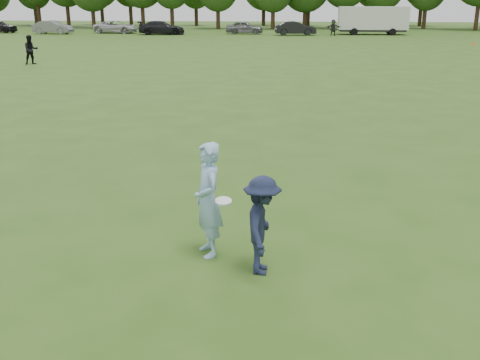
% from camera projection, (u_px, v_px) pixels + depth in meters
% --- Properties ---
extents(ground, '(200.00, 200.00, 0.00)m').
position_uv_depth(ground, '(200.00, 261.00, 9.29)').
color(ground, '#2D4F16').
rests_on(ground, ground).
extents(thrower, '(0.72, 0.84, 1.94)m').
position_uv_depth(thrower, '(208.00, 200.00, 9.24)').
color(thrower, '#90BADF').
rests_on(thrower, ground).
extents(defender, '(0.61, 1.04, 1.58)m').
position_uv_depth(defender, '(262.00, 225.00, 8.67)').
color(defender, '#1A2139').
rests_on(defender, ground).
extents(player_far_a, '(1.15, 1.12, 1.86)m').
position_uv_depth(player_far_a, '(31.00, 50.00, 36.48)').
color(player_far_a, black).
rests_on(player_far_a, ground).
extents(player_far_d, '(1.72, 0.64, 1.83)m').
position_uv_depth(player_far_d, '(333.00, 28.00, 64.20)').
color(player_far_d, '#2A2A2A').
rests_on(player_far_d, ground).
extents(car_b, '(4.88, 2.07, 1.57)m').
position_uv_depth(car_b, '(53.00, 27.00, 67.62)').
color(car_b, slate).
rests_on(car_b, ground).
extents(car_c, '(5.53, 2.84, 1.49)m').
position_uv_depth(car_c, '(116.00, 27.00, 69.05)').
color(car_c, '#B6B5BA').
rests_on(car_c, ground).
extents(car_d, '(5.65, 2.89, 1.57)m').
position_uv_depth(car_d, '(162.00, 28.00, 66.37)').
color(car_d, black).
rests_on(car_d, ground).
extents(car_e, '(4.48, 1.82, 1.53)m').
position_uv_depth(car_e, '(245.00, 28.00, 67.50)').
color(car_e, slate).
rests_on(car_e, ground).
extents(car_f, '(4.95, 2.28, 1.57)m').
position_uv_depth(car_f, '(295.00, 28.00, 65.27)').
color(car_f, black).
rests_on(car_f, ground).
extents(field_cone, '(0.28, 0.28, 0.30)m').
position_uv_depth(field_cone, '(474.00, 44.00, 51.54)').
color(field_cone, '#FF420D').
rests_on(field_cone, ground).
extents(disc_in_play, '(0.32, 0.32, 0.09)m').
position_uv_depth(disc_in_play, '(223.00, 201.00, 9.00)').
color(disc_in_play, white).
rests_on(disc_in_play, ground).
extents(cargo_trailer, '(9.00, 2.75, 3.20)m').
position_uv_depth(cargo_trailer, '(373.00, 19.00, 65.98)').
color(cargo_trailer, silver).
rests_on(cargo_trailer, ground).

